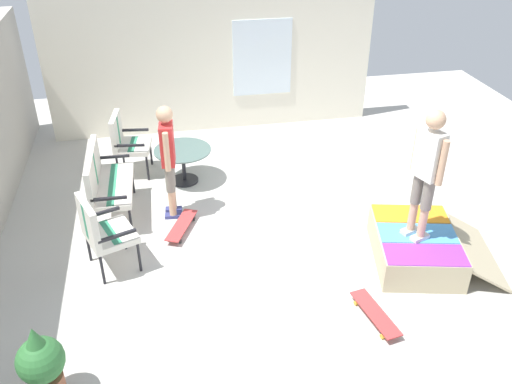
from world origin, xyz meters
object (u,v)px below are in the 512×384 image
Objects in this scene: person_watching at (168,154)px; person_skater at (427,167)px; patio_bench at (103,179)px; patio_chair_by_wall at (100,229)px; patio_chair_near_house at (125,139)px; skateboard_by_bench at (182,226)px; potted_plant at (42,364)px; skate_ramp at (417,246)px; patio_table at (183,159)px; skateboard_spare at (375,314)px.

person_skater is at bearing -120.55° from person_watching.
person_skater is at bearing -116.04° from patio_bench.
patio_chair_near_house is at bearing -6.24° from patio_chair_by_wall.
person_watching is at bearing 59.45° from person_skater.
skateboard_by_bench is (1.28, 2.83, -1.31)m from person_skater.
person_skater is (-1.88, -3.84, 0.78)m from patio_bench.
patio_chair_near_house is 1.11× the size of potted_plant.
potted_plant is at bearing 155.51° from person_watching.
patio_chair_by_wall is (0.58, 3.92, 0.40)m from skate_ramp.
skateboard_by_bench is at bearing 65.76° from person_skater.
person_skater is (-0.62, -3.83, 0.78)m from patio_chair_by_wall.
skateboard_by_bench is at bearing 173.56° from patio_table.
person_watching is at bearing -39.72° from patio_chair_by_wall.
patio_chair_near_house is at bearing 21.34° from skateboard_by_bench.
patio_chair_by_wall is 1.48m from person_watching.
skateboard_spare is at bearing -152.68° from patio_table.
patio_bench is at bearing 64.95° from skate_ramp.
patio_table is 1.11× the size of skateboard_by_bench.
person_watching is 3.41m from person_skater.
patio_bench is at bearing -7.97° from potted_plant.
patio_chair_by_wall is 1.30m from skateboard_by_bench.
skate_ramp is 1.77× the size of patio_chair_near_house.
patio_table is 4.26m from potted_plant.
patio_chair_by_wall reaches higher than skateboard_by_bench.
skate_ramp is 3.82m from patio_table.
potted_plant is at bearing 172.03° from patio_bench.
person_watching is (1.68, 3.01, 0.78)m from skate_ramp.
person_skater is at bearing -134.90° from patio_table.
patio_chair_by_wall is 3.96m from person_skater.
person_skater is (-3.13, -3.56, 0.78)m from patio_chair_near_house.
patio_table is at bearing -56.01° from patio_bench.
patio_bench is 1.40× the size of patio_table.
skateboard_spare is (-0.89, 0.84, -1.31)m from person_skater.
person_skater is at bearing -43.32° from skateboard_spare.
patio_table is at bearing 27.32° from skateboard_spare.
patio_chair_near_house is (3.09, 3.65, 0.40)m from skate_ramp.
skateboard_spare is at bearing -116.83° from patio_chair_by_wall.
skateboard_spare is (-4.02, -2.72, -0.53)m from patio_chair_near_house.
potted_plant is at bearing 166.55° from patio_chair_by_wall.
patio_chair_near_house is 0.61× the size of person_skater.
patio_bench reaches higher than potted_plant.
patio_table is 0.53× the size of person_watching.
patio_table is at bearing -29.51° from patio_chair_by_wall.
person_watching is at bearing -99.53° from patio_bench.
person_watching reaches higher than patio_chair_by_wall.
patio_chair_near_house reaches higher than potted_plant.
potted_plant is at bearing 96.50° from skateboard_spare.
patio_chair_by_wall is at bearing 150.49° from patio_table.
skate_ramp is at bearing -73.21° from potted_plant.
person_watching is 3.34m from potted_plant.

